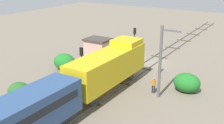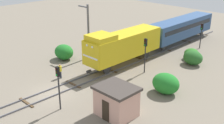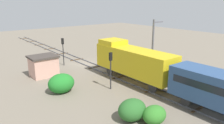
{
  "view_description": "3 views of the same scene",
  "coord_description": "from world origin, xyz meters",
  "px_view_note": "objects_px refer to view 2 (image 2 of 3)",
  "views": [
    {
      "loc": [
        -14.48,
        33.48,
        12.31
      ],
      "look_at": [
        1.17,
        8.22,
        2.23
      ],
      "focal_mm": 45.0,
      "sensor_mm": 36.0,
      "label": 1
    },
    {
      "loc": [
        22.34,
        -13.62,
        13.54
      ],
      "look_at": [
        1.48,
        7.29,
        1.8
      ],
      "focal_mm": 45.0,
      "sensor_mm": 36.0,
      "label": 2
    },
    {
      "loc": [
        17.48,
        28.84,
        9.46
      ],
      "look_at": [
        0.07,
        6.86,
        1.71
      ],
      "focal_mm": 35.0,
      "sensor_mm": 36.0,
      "label": 3
    }
  ],
  "objects_px": {
    "worker_near_track": "(60,70)",
    "traffic_signal_far": "(202,31)",
    "relay_hut": "(116,101)",
    "worker_by_signal": "(90,53)",
    "traffic_signal_near": "(58,80)",
    "locomotive": "(123,44)",
    "catenary_mast": "(88,30)",
    "passenger_car_leading": "(181,27)",
    "traffic_signal_mid": "(145,49)"
  },
  "relations": [
    {
      "from": "traffic_signal_far",
      "to": "worker_near_track",
      "type": "relative_size",
      "value": 2.22
    },
    {
      "from": "locomotive",
      "to": "catenary_mast",
      "type": "height_order",
      "value": "catenary_mast"
    },
    {
      "from": "catenary_mast",
      "to": "relay_hut",
      "type": "relative_size",
      "value": 2.07
    },
    {
      "from": "traffic_signal_near",
      "to": "traffic_signal_far",
      "type": "distance_m",
      "value": 24.81
    },
    {
      "from": "traffic_signal_near",
      "to": "passenger_car_leading",
      "type": "bearing_deg",
      "value": 97.25
    },
    {
      "from": "worker_near_track",
      "to": "worker_by_signal",
      "type": "xyz_separation_m",
      "value": [
        -1.8,
        5.98,
        0.0
      ]
    },
    {
      "from": "worker_near_track",
      "to": "relay_hut",
      "type": "height_order",
      "value": "relay_hut"
    },
    {
      "from": "passenger_car_leading",
      "to": "relay_hut",
      "type": "distance_m",
      "value": 23.48
    },
    {
      "from": "passenger_car_leading",
      "to": "traffic_signal_mid",
      "type": "relative_size",
      "value": 3.33
    },
    {
      "from": "traffic_signal_mid",
      "to": "worker_by_signal",
      "type": "distance_m",
      "value": 8.09
    },
    {
      "from": "traffic_signal_mid",
      "to": "worker_near_track",
      "type": "xyz_separation_m",
      "value": [
        -5.8,
        -7.97,
        -1.93
      ]
    },
    {
      "from": "traffic_signal_near",
      "to": "worker_near_track",
      "type": "xyz_separation_m",
      "value": [
        -5.6,
        4.0,
        -1.93
      ]
    },
    {
      "from": "traffic_signal_near",
      "to": "traffic_signal_mid",
      "type": "distance_m",
      "value": 11.97
    },
    {
      "from": "traffic_signal_mid",
      "to": "traffic_signal_far",
      "type": "xyz_separation_m",
      "value": [
        0.2,
        12.83,
        -0.29
      ]
    },
    {
      "from": "traffic_signal_far",
      "to": "worker_by_signal",
      "type": "bearing_deg",
      "value": -117.75
    },
    {
      "from": "locomotive",
      "to": "relay_hut",
      "type": "distance_m",
      "value": 11.71
    },
    {
      "from": "locomotive",
      "to": "catenary_mast",
      "type": "xyz_separation_m",
      "value": [
        -5.07,
        -1.28,
        1.09
      ]
    },
    {
      "from": "relay_hut",
      "to": "locomotive",
      "type": "bearing_deg",
      "value": 130.17
    },
    {
      "from": "worker_near_track",
      "to": "catenary_mast",
      "type": "distance_m",
      "value": 7.63
    },
    {
      "from": "traffic_signal_far",
      "to": "catenary_mast",
      "type": "bearing_deg",
      "value": -121.31
    },
    {
      "from": "traffic_signal_near",
      "to": "traffic_signal_far",
      "type": "height_order",
      "value": "traffic_signal_near"
    },
    {
      "from": "worker_near_track",
      "to": "worker_by_signal",
      "type": "distance_m",
      "value": 6.24
    },
    {
      "from": "relay_hut",
      "to": "worker_by_signal",
      "type": "bearing_deg",
      "value": 148.99
    },
    {
      "from": "traffic_signal_far",
      "to": "relay_hut",
      "type": "distance_m",
      "value": 22.24
    },
    {
      "from": "locomotive",
      "to": "passenger_car_leading",
      "type": "bearing_deg",
      "value": 90.0
    },
    {
      "from": "passenger_car_leading",
      "to": "worker_by_signal",
      "type": "height_order",
      "value": "passenger_car_leading"
    },
    {
      "from": "traffic_signal_mid",
      "to": "traffic_signal_far",
      "type": "distance_m",
      "value": 12.83
    },
    {
      "from": "traffic_signal_far",
      "to": "catenary_mast",
      "type": "relative_size",
      "value": 0.52
    },
    {
      "from": "passenger_car_leading",
      "to": "traffic_signal_mid",
      "type": "distance_m",
      "value": 13.63
    },
    {
      "from": "catenary_mast",
      "to": "traffic_signal_near",
      "type": "bearing_deg",
      "value": -51.92
    },
    {
      "from": "locomotive",
      "to": "traffic_signal_far",
      "type": "distance_m",
      "value": 13.46
    },
    {
      "from": "relay_hut",
      "to": "catenary_mast",
      "type": "bearing_deg",
      "value": 148.8
    },
    {
      "from": "traffic_signal_mid",
      "to": "catenary_mast",
      "type": "distance_m",
      "value": 8.64
    },
    {
      "from": "locomotive",
      "to": "worker_by_signal",
      "type": "height_order",
      "value": "locomotive"
    },
    {
      "from": "worker_by_signal",
      "to": "relay_hut",
      "type": "height_order",
      "value": "relay_hut"
    },
    {
      "from": "worker_near_track",
      "to": "traffic_signal_far",
      "type": "bearing_deg",
      "value": -167.18
    },
    {
      "from": "traffic_signal_near",
      "to": "worker_near_track",
      "type": "bearing_deg",
      "value": 144.47
    },
    {
      "from": "passenger_car_leading",
      "to": "traffic_signal_near",
      "type": "height_order",
      "value": "traffic_signal_near"
    },
    {
      "from": "passenger_car_leading",
      "to": "worker_near_track",
      "type": "xyz_separation_m",
      "value": [
        -2.4,
        -21.16,
        -1.53
      ]
    },
    {
      "from": "traffic_signal_near",
      "to": "worker_near_track",
      "type": "height_order",
      "value": "traffic_signal_near"
    },
    {
      "from": "passenger_car_leading",
      "to": "traffic_signal_mid",
      "type": "height_order",
      "value": "traffic_signal_mid"
    },
    {
      "from": "worker_by_signal",
      "to": "worker_near_track",
      "type": "bearing_deg",
      "value": 162.61
    },
    {
      "from": "traffic_signal_near",
      "to": "relay_hut",
      "type": "distance_m",
      "value": 5.43
    },
    {
      "from": "worker_by_signal",
      "to": "relay_hut",
      "type": "relative_size",
      "value": 0.49
    },
    {
      "from": "locomotive",
      "to": "passenger_car_leading",
      "type": "height_order",
      "value": "locomotive"
    },
    {
      "from": "traffic_signal_far",
      "to": "passenger_car_leading",
      "type": "bearing_deg",
      "value": 174.24
    },
    {
      "from": "locomotive",
      "to": "traffic_signal_mid",
      "type": "xyz_separation_m",
      "value": [
        3.4,
        0.14,
        0.15
      ]
    },
    {
      "from": "locomotive",
      "to": "worker_near_track",
      "type": "xyz_separation_m",
      "value": [
        -2.4,
        -7.83,
        -1.78
      ]
    },
    {
      "from": "traffic_signal_mid",
      "to": "passenger_car_leading",
      "type": "bearing_deg",
      "value": 104.45
    },
    {
      "from": "relay_hut",
      "to": "traffic_signal_near",
      "type": "bearing_deg",
      "value": -145.61
    }
  ]
}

